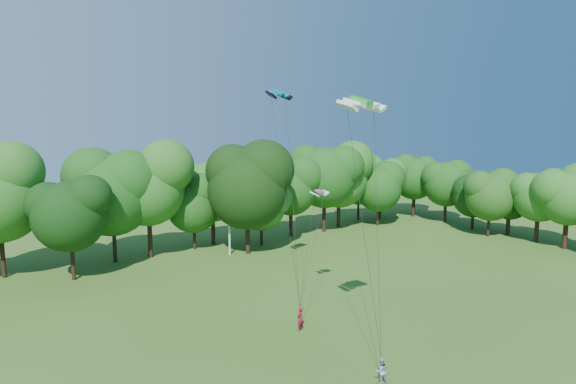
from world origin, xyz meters
TOP-DOWN VIEW (x-y plane):
  - utility_pole at (5.59, 32.87)m, footprint 1.72×0.51m
  - kite_flyer_left at (0.46, 11.88)m, footprint 0.79×0.68m
  - kite_flyer_right at (0.23, 3.59)m, footprint 0.92×0.81m
  - kite_teal at (3.59, 19.36)m, footprint 2.81×1.90m
  - kite_green at (0.23, 5.72)m, footprint 3.16×1.73m
  - kite_pink at (4.77, 15.12)m, footprint 1.59×0.82m
  - tree_back_center at (7.68, 32.24)m, footprint 10.24×10.24m
  - tree_back_east at (32.56, 39.45)m, footprint 8.00×8.00m
  - tree_flank_east at (39.36, 20.75)m, footprint 7.25×7.25m

SIDE VIEW (x-z plane):
  - kite_flyer_right at x=0.23m, z-range 0.00..1.57m
  - kite_flyer_left at x=0.46m, z-range 0.00..1.81m
  - utility_pole at x=5.59m, z-range 0.11..8.89m
  - tree_flank_east at x=39.36m, z-range 1.31..11.85m
  - tree_back_east at x=32.56m, z-range 1.45..13.08m
  - tree_back_center at x=7.68m, z-range 1.86..16.75m
  - kite_pink at x=4.77m, z-range 9.56..9.81m
  - kite_green at x=0.23m, z-range 16.11..16.66m
  - kite_teal at x=3.59m, z-range 17.60..18.22m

